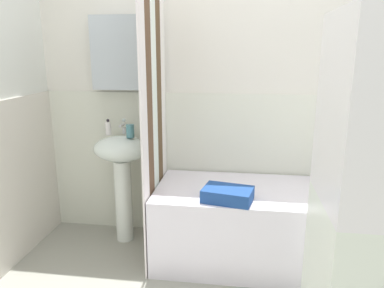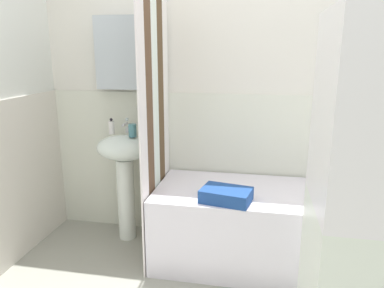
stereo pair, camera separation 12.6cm
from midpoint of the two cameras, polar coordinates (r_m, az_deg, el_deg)
name	(u,v)px [view 2 (the right image)]	position (r m, az deg, el deg)	size (l,w,h in m)	color
wall_back_tiled	(229,101)	(2.92, 7.05, 6.67)	(3.60, 0.18, 2.40)	silver
sink	(124,164)	(2.97, -9.31, -3.13)	(0.44, 0.34, 0.88)	white
faucet	(127,126)	(2.97, -9.00, 2.80)	(0.03, 0.12, 0.12)	silver
soap_dispenser	(111,127)	(2.98, -11.29, 2.62)	(0.05, 0.05, 0.13)	white
toothbrush_cup	(132,130)	(2.85, -8.04, 2.11)	(0.06, 0.06, 0.10)	teal
bathtub	(260,227)	(2.78, 11.84, -12.58)	(1.51, 0.71, 0.56)	white
shower_curtain	(156,126)	(2.63, -4.36, 2.80)	(0.01, 0.71, 2.00)	white
body_wash_bottle	(352,175)	(2.98, 24.85, -4.45)	(0.05, 0.05, 0.16)	#1D735D
lotion_bottle	(335,174)	(2.99, 22.56, -4.30)	(0.07, 0.07, 0.15)	white
towel_folded	(225,195)	(2.44, 6.73, -7.94)	(0.32, 0.22, 0.09)	navy
washer_dryer_stack	(380,210)	(1.85, 29.09, -8.99)	(0.57, 0.60, 1.70)	white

